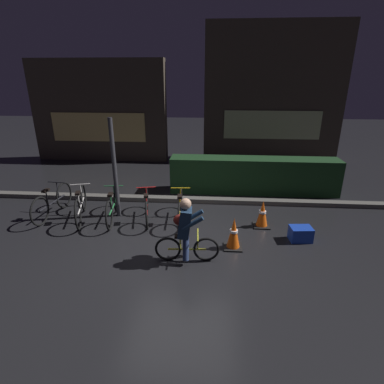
{
  "coord_description": "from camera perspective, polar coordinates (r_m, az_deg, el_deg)",
  "views": [
    {
      "loc": [
        0.66,
        -5.46,
        3.22
      ],
      "look_at": [
        0.2,
        0.6,
        0.9
      ],
      "focal_mm": 28.55,
      "sensor_mm": 36.0,
      "label": 1
    }
  ],
  "objects": [
    {
      "name": "street_post",
      "position": [
        7.34,
        -14.26,
        4.14
      ],
      "size": [
        0.1,
        0.1,
        2.37
      ],
      "primitive_type": "cylinder",
      "color": "#2D2D33",
      "rests_on": "ground"
    },
    {
      "name": "traffic_cone_near",
      "position": [
        6.11,
        7.79,
        -7.72
      ],
      "size": [
        0.36,
        0.36,
        0.65
      ],
      "color": "black",
      "rests_on": "ground"
    },
    {
      "name": "hedge_row",
      "position": [
        9.05,
        11.4,
        3.06
      ],
      "size": [
        4.8,
        0.7,
        1.02
      ],
      "primitive_type": "cube",
      "color": "#19381C",
      "rests_on": "ground"
    },
    {
      "name": "cyclist",
      "position": [
        5.53,
        -1.22,
        -7.07
      ],
      "size": [
        1.19,
        0.5,
        1.25
      ],
      "rotation": [
        0.0,
        0.0,
        0.06
      ],
      "color": "black",
      "rests_on": "ground"
    },
    {
      "name": "sidewalk_curb",
      "position": [
        8.31,
        -0.53,
        -1.45
      ],
      "size": [
        12.0,
        0.24,
        0.12
      ],
      "primitive_type": "cube",
      "color": "#56544F",
      "rests_on": "ground"
    },
    {
      "name": "parked_bike_center_left",
      "position": [
        7.44,
        -14.54,
        -2.53
      ],
      "size": [
        0.46,
        1.65,
        0.76
      ],
      "rotation": [
        0.0,
        0.0,
        1.71
      ],
      "color": "black",
      "rests_on": "ground"
    },
    {
      "name": "parked_bike_leftmost",
      "position": [
        8.13,
        -24.61,
        -1.73
      ],
      "size": [
        0.46,
        1.69,
        0.78
      ],
      "rotation": [
        0.0,
        0.0,
        1.49
      ],
      "color": "black",
      "rests_on": "ground"
    },
    {
      "name": "traffic_cone_far",
      "position": [
        7.07,
        13.01,
        -4.05
      ],
      "size": [
        0.36,
        0.36,
        0.63
      ],
      "color": "black",
      "rests_on": "ground"
    },
    {
      "name": "parked_bike_center_right",
      "position": [
        7.29,
        -8.44,
        -2.69
      ],
      "size": [
        0.47,
        1.56,
        0.73
      ],
      "rotation": [
        0.0,
        0.0,
        1.78
      ],
      "color": "black",
      "rests_on": "ground"
    },
    {
      "name": "blue_crate",
      "position": [
        6.78,
        19.62,
        -7.37
      ],
      "size": [
        0.47,
        0.36,
        0.3
      ],
      "primitive_type": "cube",
      "rotation": [
        0.0,
        0.0,
        0.1
      ],
      "color": "#193DB7",
      "rests_on": "ground"
    },
    {
      "name": "storefront_left",
      "position": [
        12.86,
        -16.92,
        14.19
      ],
      "size": [
        5.25,
        0.54,
        3.84
      ],
      "color": "#42382D",
      "rests_on": "ground"
    },
    {
      "name": "parked_bike_right_mid",
      "position": [
        7.16,
        -2.21,
        -2.89
      ],
      "size": [
        0.46,
        1.59,
        0.73
      ],
      "rotation": [
        0.0,
        0.0,
        1.64
      ],
      "color": "black",
      "rests_on": "ground"
    },
    {
      "name": "storefront_right",
      "position": [
        12.87,
        14.99,
        17.26
      ],
      "size": [
        5.38,
        0.54,
        5.13
      ],
      "color": "#42382D",
      "rests_on": "ground"
    },
    {
      "name": "parked_bike_left_mid",
      "position": [
        7.68,
        -20.06,
        -2.31
      ],
      "size": [
        0.57,
        1.67,
        0.79
      ],
      "rotation": [
        0.0,
        0.0,
        1.85
      ],
      "color": "black",
      "rests_on": "ground"
    },
    {
      "name": "ground_plane",
      "position": [
        6.37,
        -2.24,
        -9.47
      ],
      "size": [
        40.0,
        40.0,
        0.0
      ],
      "primitive_type": "plane",
      "color": "black"
    }
  ]
}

